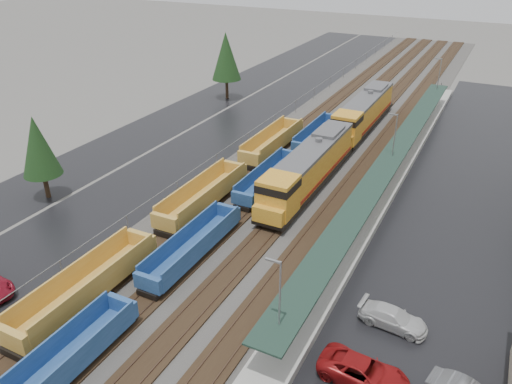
# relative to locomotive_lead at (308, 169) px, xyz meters

# --- Properties ---
(ballast_strip) EXTENTS (20.00, 160.00, 0.08)m
(ballast_strip) POSITION_rel_locomotive_lead_xyz_m (-2.00, 16.10, -2.56)
(ballast_strip) COLOR #302D2B
(ballast_strip) RESTS_ON ground
(trackbed) EXTENTS (14.60, 160.00, 0.22)m
(trackbed) POSITION_rel_locomotive_lead_xyz_m (-2.00, 16.10, -2.44)
(trackbed) COLOR black
(trackbed) RESTS_ON ground
(west_parking_lot) EXTENTS (10.00, 160.00, 0.02)m
(west_parking_lot) POSITION_rel_locomotive_lead_xyz_m (-17.00, 16.10, -2.59)
(west_parking_lot) COLOR black
(west_parking_lot) RESTS_ON ground
(west_road) EXTENTS (9.00, 160.00, 0.02)m
(west_road) POSITION_rel_locomotive_lead_xyz_m (-27.00, 16.10, -2.59)
(west_road) COLOR black
(west_road) RESTS_ON ground
(east_commuter_lot) EXTENTS (16.00, 100.00, 0.02)m
(east_commuter_lot) POSITION_rel_locomotive_lead_xyz_m (17.00, 6.10, -2.59)
(east_commuter_lot) COLOR black
(east_commuter_lot) RESTS_ON ground
(station_platform) EXTENTS (3.00, 80.00, 8.00)m
(station_platform) POSITION_rel_locomotive_lead_xyz_m (7.50, 6.11, -1.87)
(station_platform) COLOR #9E9B93
(station_platform) RESTS_ON ground
(chainlink_fence) EXTENTS (0.08, 160.04, 2.02)m
(chainlink_fence) POSITION_rel_locomotive_lead_xyz_m (-11.50, 14.54, -0.99)
(chainlink_fence) COLOR gray
(chainlink_fence) RESTS_ON ground
(tree_west_near) EXTENTS (3.96, 3.96, 9.00)m
(tree_west_near) POSITION_rel_locomotive_lead_xyz_m (-24.00, -13.90, 3.22)
(tree_west_near) COLOR #332316
(tree_west_near) RESTS_ON ground
(tree_west_far) EXTENTS (4.84, 4.84, 11.00)m
(tree_west_far) POSITION_rel_locomotive_lead_xyz_m (-25.00, 26.10, 4.52)
(tree_west_far) COLOR #332316
(tree_west_far) RESTS_ON ground
(locomotive_lead) EXTENTS (3.31, 21.80, 4.93)m
(locomotive_lead) POSITION_rel_locomotive_lead_xyz_m (0.00, 0.00, 0.00)
(locomotive_lead) COLOR black
(locomotive_lead) RESTS_ON ground
(locomotive_trail) EXTENTS (3.31, 21.80, 4.93)m
(locomotive_trail) POSITION_rel_locomotive_lead_xyz_m (0.00, 21.00, 0.00)
(locomotive_trail) COLOR black
(locomotive_trail) RESTS_ON ground
(well_string_yellow) EXTENTS (2.83, 79.90, 2.51)m
(well_string_yellow) POSITION_rel_locomotive_lead_xyz_m (-8.00, -24.75, -1.38)
(well_string_yellow) COLOR #BF8D35
(well_string_yellow) RESTS_ON ground
(well_string_blue) EXTENTS (2.46, 88.61, 2.18)m
(well_string_blue) POSITION_rel_locomotive_lead_xyz_m (-4.00, -23.92, -1.49)
(well_string_blue) COLOR navy
(well_string_blue) RESTS_ON ground
(parked_car_east_b) EXTENTS (3.06, 5.87, 1.58)m
(parked_car_east_b) POSITION_rel_locomotive_lead_xyz_m (12.88, -22.94, -1.81)
(parked_car_east_b) COLOR maroon
(parked_car_east_b) RESTS_ON ground
(parked_car_east_c) EXTENTS (2.41, 5.04, 1.42)m
(parked_car_east_c) POSITION_rel_locomotive_lead_xyz_m (13.34, -17.10, -1.89)
(parked_car_east_c) COLOR silver
(parked_car_east_c) RESTS_ON ground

